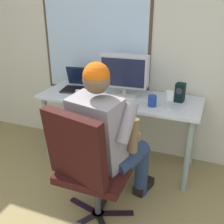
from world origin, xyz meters
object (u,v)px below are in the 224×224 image
at_px(laptop, 79,83).
at_px(person_seated, 107,136).
at_px(desk, 119,107).
at_px(office_chair, 87,163).
at_px(crt_monitor, 125,72).
at_px(coffee_mug, 152,101).
at_px(wine_glass, 169,97).
at_px(desk_speaker, 180,92).

bearing_deg(laptop, person_seated, -49.77).
height_order(desk, office_chair, office_chair).
bearing_deg(desk, crt_monitor, 59.92).
bearing_deg(coffee_mug, crt_monitor, 151.78).
bearing_deg(office_chair, wine_glass, 62.07).
distance_m(person_seated, laptop, 1.00).
distance_m(crt_monitor, desk_speaker, 0.56).
xyz_separation_m(office_chair, laptop, (-0.59, 1.01, 0.24)).
relative_size(crt_monitor, desk_speaker, 2.64).
bearing_deg(crt_monitor, coffee_mug, -28.22).
bearing_deg(wine_glass, laptop, 167.82).
distance_m(laptop, desk_speaker, 1.07).
height_order(laptop, coffee_mug, laptop).
bearing_deg(desk, wine_glass, -14.29).
height_order(wine_glass, coffee_mug, wine_glass).
xyz_separation_m(office_chair, wine_glass, (0.42, 0.79, 0.30)).
bearing_deg(wine_glass, desk, 165.71).
bearing_deg(coffee_mug, laptop, 166.39).
bearing_deg(wine_glass, crt_monitor, 158.71).
distance_m(person_seated, crt_monitor, 0.80).
xyz_separation_m(office_chair, person_seated, (0.05, 0.25, 0.10)).
height_order(office_chair, wine_glass, office_chair).
height_order(person_seated, coffee_mug, person_seated).
bearing_deg(crt_monitor, desk_speaker, 3.53).
distance_m(office_chair, laptop, 1.19).
relative_size(person_seated, laptop, 3.50).
distance_m(person_seated, wine_glass, 0.68).
distance_m(desk, coffee_mug, 0.41).
xyz_separation_m(office_chair, coffee_mug, (0.27, 0.80, 0.23)).
relative_size(desk, coffee_mug, 15.91).
distance_m(office_chair, wine_glass, 0.94).
relative_size(desk, laptop, 4.40).
bearing_deg(laptop, desk, -9.95).
relative_size(desk_speaker, coffee_mug, 1.77).
relative_size(office_chair, person_seated, 0.78).
distance_m(desk, person_seated, 0.69).
relative_size(crt_monitor, laptop, 1.29).
distance_m(crt_monitor, wine_glass, 0.53).
bearing_deg(person_seated, crt_monitor, 99.01).
distance_m(office_chair, desk_speaker, 1.15).
relative_size(wine_glass, desk_speaker, 0.91).
bearing_deg(crt_monitor, laptop, 176.75).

